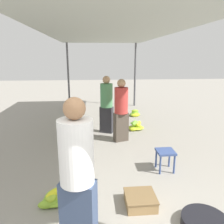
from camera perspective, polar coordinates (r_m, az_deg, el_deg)
canopy_post_back_left at (r=9.73m, az=-11.35°, el=9.27°), size 0.08×0.08×2.75m
canopy_post_back_right at (r=9.85m, az=6.04°, el=9.53°), size 0.08×0.08×2.75m
canopy_tarp at (r=5.66m, az=-0.84°, el=20.32°), size 3.32×8.45×0.04m
vendor_foreground at (r=2.51m, az=-9.09°, el=-15.71°), size 0.47×0.47×1.77m
stool at (r=4.42m, az=13.77°, el=-10.74°), size 0.34×0.34×0.41m
basin_black at (r=3.41m, az=23.09°, el=-25.05°), size 0.61×0.61×0.13m
banana_pile_left_0 at (r=3.66m, az=-14.89°, el=-20.96°), size 0.49×0.47×0.24m
banana_pile_left_1 at (r=5.88m, az=-10.68°, el=-6.90°), size 0.56×0.43×0.20m
banana_pile_left_2 at (r=7.21m, az=-9.18°, el=-2.87°), size 0.52×0.45×0.18m
banana_pile_left_3 at (r=8.74m, az=-9.20°, el=0.13°), size 0.58×0.54×0.19m
banana_pile_right_0 at (r=8.27m, az=5.97°, el=-0.52°), size 0.44×0.45×0.23m
banana_pile_right_1 at (r=6.74m, az=6.24°, el=-3.60°), size 0.50×0.50×0.28m
crate_near at (r=3.54m, az=7.40°, el=-21.87°), size 0.45×0.45×0.18m
shopper_walking_mid at (r=6.26m, az=-1.44°, el=2.16°), size 0.46×0.46×1.65m
shopper_walking_far at (r=5.62m, az=2.40°, el=0.63°), size 0.44×0.44×1.63m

